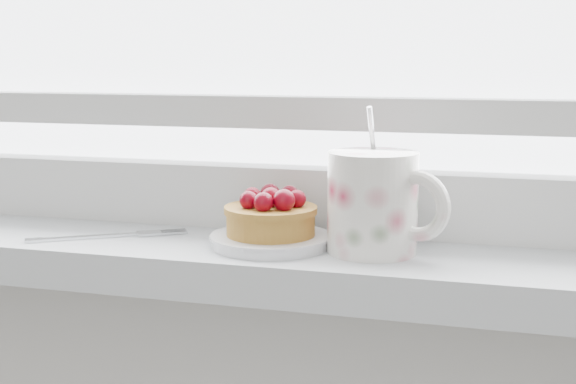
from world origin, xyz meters
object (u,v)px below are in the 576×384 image
(floral_mug, at_px, (376,201))
(raspberry_tart, at_px, (271,215))
(saucer, at_px, (271,240))
(fork, at_px, (107,236))

(floral_mug, bearing_deg, raspberry_tart, -178.96)
(saucer, height_order, floral_mug, floral_mug)
(raspberry_tart, height_order, floral_mug, floral_mug)
(saucer, relative_size, raspberry_tart, 1.31)
(raspberry_tart, xyz_separation_m, floral_mug, (0.11, 0.00, 0.02))
(floral_mug, bearing_deg, fork, -177.60)
(floral_mug, bearing_deg, saucer, -178.85)
(saucer, distance_m, floral_mug, 0.12)
(raspberry_tart, bearing_deg, fork, -176.81)
(saucer, relative_size, fork, 0.82)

